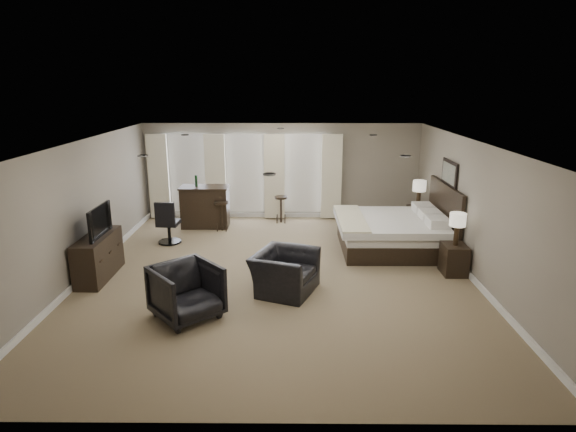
{
  "coord_description": "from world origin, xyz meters",
  "views": [
    {
      "loc": [
        0.27,
        -8.78,
        3.67
      ],
      "look_at": [
        0.2,
        0.4,
        1.1
      ],
      "focal_mm": 30.0,
      "sensor_mm": 36.0,
      "label": 1
    }
  ],
  "objects_px": {
    "armchair_near": "(285,265)",
    "desk_chair": "(168,222)",
    "bed": "(395,217)",
    "bar_stool_right": "(281,209)",
    "nightstand_far": "(417,219)",
    "bar_stool_left": "(222,216)",
    "lamp_near": "(457,229)",
    "dresser": "(98,257)",
    "nightstand_near": "(454,259)",
    "bar_counter": "(205,207)",
    "armchair_far": "(186,289)",
    "tv": "(96,233)",
    "lamp_far": "(419,194)"
  },
  "relations": [
    {
      "from": "armchair_near",
      "to": "desk_chair",
      "type": "height_order",
      "value": "desk_chair"
    },
    {
      "from": "bed",
      "to": "bar_stool_right",
      "type": "xyz_separation_m",
      "value": [
        -2.59,
        2.13,
        -0.39
      ]
    },
    {
      "from": "nightstand_far",
      "to": "bar_stool_left",
      "type": "xyz_separation_m",
      "value": [
        -4.97,
        -0.05,
        0.08
      ]
    },
    {
      "from": "lamp_near",
      "to": "bar_stool_left",
      "type": "bearing_deg",
      "value": 150.2
    },
    {
      "from": "dresser",
      "to": "bar_stool_left",
      "type": "xyz_separation_m",
      "value": [
        1.95,
        3.08,
        -0.04
      ]
    },
    {
      "from": "nightstand_near",
      "to": "dresser",
      "type": "height_order",
      "value": "dresser"
    },
    {
      "from": "bed",
      "to": "dresser",
      "type": "height_order",
      "value": "bed"
    },
    {
      "from": "nightstand_far",
      "to": "bar_counter",
      "type": "bearing_deg",
      "value": 177.19
    },
    {
      "from": "bed",
      "to": "armchair_far",
      "type": "bearing_deg",
      "value": -140.12
    },
    {
      "from": "tv",
      "to": "armchair_far",
      "type": "xyz_separation_m",
      "value": [
        2.05,
        -1.65,
        -0.42
      ]
    },
    {
      "from": "bed",
      "to": "armchair_far",
      "type": "height_order",
      "value": "bed"
    },
    {
      "from": "bed",
      "to": "nightstand_far",
      "type": "height_order",
      "value": "bed"
    },
    {
      "from": "bar_stool_left",
      "to": "bar_stool_right",
      "type": "height_order",
      "value": "bar_stool_left"
    },
    {
      "from": "tv",
      "to": "bar_stool_left",
      "type": "distance_m",
      "value": 3.68
    },
    {
      "from": "bar_counter",
      "to": "desk_chair",
      "type": "relative_size",
      "value": 1.2
    },
    {
      "from": "tv",
      "to": "bar_stool_right",
      "type": "relative_size",
      "value": 1.41
    },
    {
      "from": "tv",
      "to": "armchair_near",
      "type": "xyz_separation_m",
      "value": [
        3.6,
        -0.62,
        -0.41
      ]
    },
    {
      "from": "desk_chair",
      "to": "tv",
      "type": "bearing_deg",
      "value": 71.24
    },
    {
      "from": "bar_counter",
      "to": "desk_chair",
      "type": "height_order",
      "value": "bar_counter"
    },
    {
      "from": "bed",
      "to": "armchair_near",
      "type": "height_order",
      "value": "bed"
    },
    {
      "from": "bed",
      "to": "bar_stool_right",
      "type": "relative_size",
      "value": 3.26
    },
    {
      "from": "nightstand_far",
      "to": "tv",
      "type": "height_order",
      "value": "tv"
    },
    {
      "from": "lamp_near",
      "to": "dresser",
      "type": "bearing_deg",
      "value": -178.11
    },
    {
      "from": "nightstand_near",
      "to": "bar_stool_left",
      "type": "distance_m",
      "value": 5.73
    },
    {
      "from": "tv",
      "to": "armchair_far",
      "type": "distance_m",
      "value": 2.66
    },
    {
      "from": "tv",
      "to": "armchair_near",
      "type": "relative_size",
      "value": 0.89
    },
    {
      "from": "bed",
      "to": "lamp_far",
      "type": "distance_m",
      "value": 1.71
    },
    {
      "from": "bed",
      "to": "desk_chair",
      "type": "xyz_separation_m",
      "value": [
        -5.18,
        0.39,
        -0.23
      ]
    },
    {
      "from": "armchair_far",
      "to": "desk_chair",
      "type": "height_order",
      "value": "desk_chair"
    },
    {
      "from": "nightstand_near",
      "to": "armchair_far",
      "type": "height_order",
      "value": "armchair_far"
    },
    {
      "from": "dresser",
      "to": "tv",
      "type": "relative_size",
      "value": 1.42
    },
    {
      "from": "lamp_far",
      "to": "armchair_near",
      "type": "bearing_deg",
      "value": -131.51
    },
    {
      "from": "dresser",
      "to": "armchair_far",
      "type": "distance_m",
      "value": 2.63
    },
    {
      "from": "nightstand_far",
      "to": "bar_counter",
      "type": "distance_m",
      "value": 5.46
    },
    {
      "from": "lamp_far",
      "to": "dresser",
      "type": "bearing_deg",
      "value": -155.68
    },
    {
      "from": "nightstand_near",
      "to": "dresser",
      "type": "relative_size",
      "value": 0.41
    },
    {
      "from": "tv",
      "to": "armchair_far",
      "type": "height_order",
      "value": "armchair_far"
    },
    {
      "from": "bed",
      "to": "bar_stool_right",
      "type": "distance_m",
      "value": 3.38
    },
    {
      "from": "nightstand_far",
      "to": "armchair_far",
      "type": "bearing_deg",
      "value": -135.56
    },
    {
      "from": "armchair_far",
      "to": "bar_stool_left",
      "type": "distance_m",
      "value": 4.73
    },
    {
      "from": "bed",
      "to": "lamp_near",
      "type": "distance_m",
      "value": 1.71
    },
    {
      "from": "tv",
      "to": "bar_counter",
      "type": "height_order",
      "value": "bar_counter"
    },
    {
      "from": "bar_counter",
      "to": "bar_stool_right",
      "type": "bearing_deg",
      "value": 11.95
    },
    {
      "from": "bed",
      "to": "bar_counter",
      "type": "height_order",
      "value": "bed"
    },
    {
      "from": "desk_chair",
      "to": "bar_counter",
      "type": "bearing_deg",
      "value": -111.67
    },
    {
      "from": "armchair_near",
      "to": "bar_stool_right",
      "type": "height_order",
      "value": "armchair_near"
    },
    {
      "from": "armchair_near",
      "to": "desk_chair",
      "type": "bearing_deg",
      "value": 67.39
    },
    {
      "from": "lamp_near",
      "to": "desk_chair",
      "type": "relative_size",
      "value": 0.62
    },
    {
      "from": "lamp_far",
      "to": "desk_chair",
      "type": "bearing_deg",
      "value": -170.07
    },
    {
      "from": "armchair_near",
      "to": "tv",
      "type": "bearing_deg",
      "value": 101.88
    }
  ]
}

